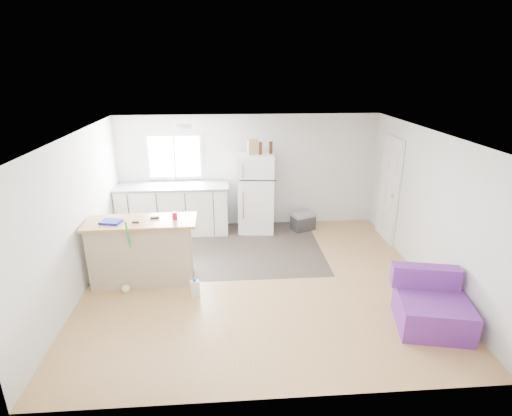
% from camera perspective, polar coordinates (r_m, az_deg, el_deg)
% --- Properties ---
extents(room, '(5.51, 5.01, 2.41)m').
position_cam_1_polar(room, '(6.20, 0.31, -0.59)').
color(room, '#B0874A').
rests_on(room, ground).
extents(vinyl_zone, '(4.05, 2.50, 0.00)m').
position_cam_1_polar(vinyl_zone, '(7.81, -5.78, -5.75)').
color(vinyl_zone, '#342C27').
rests_on(vinyl_zone, floor).
extents(window, '(1.18, 0.06, 0.98)m').
position_cam_1_polar(window, '(8.54, -11.55, 7.22)').
color(window, white).
rests_on(window, back_wall).
extents(interior_door, '(0.11, 0.92, 2.10)m').
position_cam_1_polar(interior_door, '(8.34, 18.44, 2.48)').
color(interior_door, white).
rests_on(interior_door, right_wall).
extents(ceiling_fixture, '(0.30, 0.30, 0.07)m').
position_cam_1_polar(ceiling_fixture, '(7.10, -10.37, 11.42)').
color(ceiling_fixture, white).
rests_on(ceiling_fixture, ceiling).
extents(kitchen_cabinets, '(2.31, 0.73, 1.33)m').
position_cam_1_polar(kitchen_cabinets, '(8.50, -11.68, -0.06)').
color(kitchen_cabinets, white).
rests_on(kitchen_cabinets, floor).
extents(peninsula, '(1.74, 0.70, 1.06)m').
position_cam_1_polar(peninsula, '(6.71, -15.99, -5.89)').
color(peninsula, '#C4B28E').
rests_on(peninsula, floor).
extents(refrigerator, '(0.80, 0.76, 1.66)m').
position_cam_1_polar(refrigerator, '(8.35, 0.05, 2.19)').
color(refrigerator, white).
rests_on(refrigerator, floor).
extents(cooler, '(0.58, 0.49, 0.37)m').
position_cam_1_polar(cooler, '(8.62, 6.73, -1.88)').
color(cooler, '#2F2F31').
rests_on(cooler, floor).
extents(purple_seat, '(1.07, 1.04, 0.75)m').
position_cam_1_polar(purple_seat, '(6.04, 23.77, -12.82)').
color(purple_seat, '#70309C').
rests_on(purple_seat, floor).
extents(cleaner_jug, '(0.15, 0.12, 0.30)m').
position_cam_1_polar(cleaner_jug, '(6.31, -8.71, -11.23)').
color(cleaner_jug, silver).
rests_on(cleaner_jug, floor).
extents(mop, '(0.21, 0.34, 1.21)m').
position_cam_1_polar(mop, '(6.62, -17.89, -9.46)').
color(mop, green).
rests_on(mop, floor).
extents(red_cup, '(0.09, 0.09, 0.12)m').
position_cam_1_polar(red_cup, '(6.41, -11.54, -1.09)').
color(red_cup, red).
rests_on(red_cup, peninsula).
extents(blue_tray, '(0.34, 0.28, 0.04)m').
position_cam_1_polar(blue_tray, '(6.55, -20.00, -1.85)').
color(blue_tray, '#1215AF').
rests_on(blue_tray, peninsula).
extents(tool_a, '(0.15, 0.08, 0.03)m').
position_cam_1_polar(tool_a, '(6.53, -14.28, -1.32)').
color(tool_a, black).
rests_on(tool_a, peninsula).
extents(tool_b, '(0.10, 0.05, 0.03)m').
position_cam_1_polar(tool_b, '(6.43, -16.82, -1.94)').
color(tool_b, black).
rests_on(tool_b, peninsula).
extents(cardboard_box, '(0.22, 0.15, 0.30)m').
position_cam_1_polar(cardboard_box, '(8.07, -0.51, 8.74)').
color(cardboard_box, '#A07D5B').
rests_on(cardboard_box, refrigerator).
extents(bottle_left, '(0.07, 0.07, 0.25)m').
position_cam_1_polar(bottle_left, '(8.05, 0.63, 8.53)').
color(bottle_left, '#39180A').
rests_on(bottle_left, refrigerator).
extents(bottle_right, '(0.08, 0.08, 0.25)m').
position_cam_1_polar(bottle_right, '(8.12, 2.14, 8.62)').
color(bottle_right, '#39180A').
rests_on(bottle_right, refrigerator).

